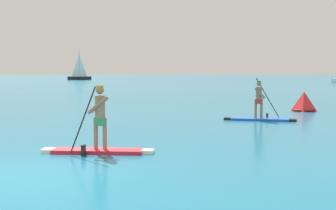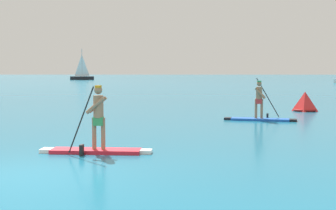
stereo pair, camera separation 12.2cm
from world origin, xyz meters
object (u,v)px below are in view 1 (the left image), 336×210
object	(u,v)px
race_marker_buoy	(304,103)
sailboat_left_horizon	(80,76)
paddleboarder_mid_center	(98,137)
paddleboarder_far_right	(260,112)

from	to	relation	value
race_marker_buoy	sailboat_left_horizon	distance (m)	84.13
paddleboarder_mid_center	paddleboarder_far_right	bearing A→B (deg)	-122.58
race_marker_buoy	sailboat_left_horizon	world-z (taller)	sailboat_left_horizon
paddleboarder_mid_center	race_marker_buoy	bearing A→B (deg)	-122.23
paddleboarder_mid_center	sailboat_left_horizon	bearing A→B (deg)	-75.09
race_marker_buoy	paddleboarder_mid_center	bearing A→B (deg)	-125.42
sailboat_left_horizon	paddleboarder_mid_center	bearing A→B (deg)	90.69
paddleboarder_mid_center	sailboat_left_horizon	size ratio (longest dim) A/B	0.42
paddleboarder_far_right	race_marker_buoy	world-z (taller)	paddleboarder_far_right
paddleboarder_far_right	race_marker_buoy	distance (m)	5.56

